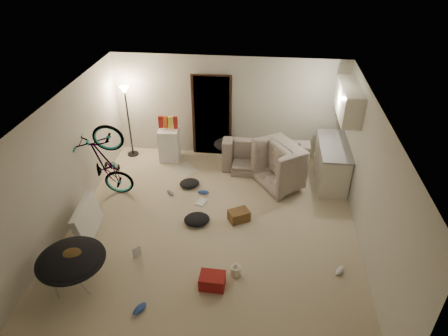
# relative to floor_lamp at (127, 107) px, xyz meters

# --- Properties ---
(floor) EXTENTS (5.50, 6.00, 0.02)m
(floor) POSITION_rel_floor_lamp_xyz_m (2.40, -2.65, -1.32)
(floor) COLOR #C1B495
(floor) RESTS_ON ground
(ceiling) EXTENTS (5.50, 6.00, 0.02)m
(ceiling) POSITION_rel_floor_lamp_xyz_m (2.40, -2.65, 1.20)
(ceiling) COLOR white
(ceiling) RESTS_ON wall_back
(wall_back) EXTENTS (5.50, 0.02, 2.50)m
(wall_back) POSITION_rel_floor_lamp_xyz_m (2.40, 0.36, -0.06)
(wall_back) COLOR beige
(wall_back) RESTS_ON floor
(wall_front) EXTENTS (5.50, 0.02, 2.50)m
(wall_front) POSITION_rel_floor_lamp_xyz_m (2.40, -5.66, -0.06)
(wall_front) COLOR beige
(wall_front) RESTS_ON floor
(wall_left) EXTENTS (0.02, 6.00, 2.50)m
(wall_left) POSITION_rel_floor_lamp_xyz_m (-0.36, -2.65, -0.06)
(wall_left) COLOR beige
(wall_left) RESTS_ON floor
(wall_right) EXTENTS (0.02, 6.00, 2.50)m
(wall_right) POSITION_rel_floor_lamp_xyz_m (5.16, -2.65, -0.06)
(wall_right) COLOR beige
(wall_right) RESTS_ON floor
(doorway) EXTENTS (0.85, 0.10, 2.04)m
(doorway) POSITION_rel_floor_lamp_xyz_m (2.00, 0.32, -0.29)
(doorway) COLOR black
(doorway) RESTS_ON floor
(door_trim) EXTENTS (0.97, 0.04, 2.10)m
(door_trim) POSITION_rel_floor_lamp_xyz_m (2.00, 0.29, -0.29)
(door_trim) COLOR #321B11
(door_trim) RESTS_ON floor
(floor_lamp) EXTENTS (0.28, 0.28, 1.81)m
(floor_lamp) POSITION_rel_floor_lamp_xyz_m (0.00, 0.00, 0.00)
(floor_lamp) COLOR black
(floor_lamp) RESTS_ON floor
(kitchen_counter) EXTENTS (0.60, 1.50, 0.88)m
(kitchen_counter) POSITION_rel_floor_lamp_xyz_m (4.83, -0.65, -0.87)
(kitchen_counter) COLOR beige
(kitchen_counter) RESTS_ON floor
(counter_top) EXTENTS (0.64, 1.54, 0.04)m
(counter_top) POSITION_rel_floor_lamp_xyz_m (4.83, -0.65, -0.41)
(counter_top) COLOR gray
(counter_top) RESTS_ON kitchen_counter
(kitchen_uppers) EXTENTS (0.38, 1.40, 0.65)m
(kitchen_uppers) POSITION_rel_floor_lamp_xyz_m (4.96, -0.65, 0.64)
(kitchen_uppers) COLOR beige
(kitchen_uppers) RESTS_ON wall_right
(sofa) EXTENTS (2.00, 0.78, 0.58)m
(sofa) POSITION_rel_floor_lamp_xyz_m (3.35, -0.20, -1.02)
(sofa) COLOR #3E473F
(sofa) RESTS_ON floor
(armchair) EXTENTS (1.47, 1.51, 0.75)m
(armchair) POSITION_rel_floor_lamp_xyz_m (3.96, -0.76, -0.93)
(armchair) COLOR #3E473F
(armchair) RESTS_ON floor
(bicycle) EXTENTS (1.87, 0.93, 1.05)m
(bicycle) POSITION_rel_floor_lamp_xyz_m (0.10, -1.80, -0.83)
(bicycle) COLOR black
(bicycle) RESTS_ON floor
(book_asset) EXTENTS (0.27, 0.27, 0.02)m
(book_asset) POSITION_rel_floor_lamp_xyz_m (1.13, -3.59, -1.30)
(book_asset) COLOR maroon
(book_asset) RESTS_ON floor
(mini_fridge) EXTENTS (0.51, 0.51, 0.81)m
(mini_fridge) POSITION_rel_floor_lamp_xyz_m (0.99, -0.10, -0.90)
(mini_fridge) COLOR white
(mini_fridge) RESTS_ON floor
(snack_box_0) EXTENTS (0.10, 0.07, 0.30)m
(snack_box_0) POSITION_rel_floor_lamp_xyz_m (0.82, -0.10, -0.31)
(snack_box_0) COLOR maroon
(snack_box_0) RESTS_ON mini_fridge
(snack_box_1) EXTENTS (0.11, 0.09, 0.30)m
(snack_box_1) POSITION_rel_floor_lamp_xyz_m (0.94, -0.10, -0.31)
(snack_box_1) COLOR #D1551A
(snack_box_1) RESTS_ON mini_fridge
(snack_box_2) EXTENTS (0.12, 0.09, 0.30)m
(snack_box_2) POSITION_rel_floor_lamp_xyz_m (1.06, -0.10, -0.31)
(snack_box_2) COLOR yellow
(snack_box_2) RESTS_ON mini_fridge
(snack_box_3) EXTENTS (0.11, 0.08, 0.30)m
(snack_box_3) POSITION_rel_floor_lamp_xyz_m (1.18, -0.10, -0.31)
(snack_box_3) COLOR maroon
(snack_box_3) RESTS_ON mini_fridge
(saucer_chair) EXTENTS (1.08, 1.08, 0.77)m
(saucer_chair) POSITION_rel_floor_lamp_xyz_m (0.39, -4.26, -0.85)
(saucer_chair) COLOR silver
(saucer_chair) RESTS_ON floor
(hoodie) EXTENTS (0.58, 0.52, 0.22)m
(hoodie) POSITION_rel_floor_lamp_xyz_m (0.44, -4.29, -0.64)
(hoodie) COLOR #4D371A
(hoodie) RESTS_ON saucer_chair
(sofa_drape) EXTENTS (0.58, 0.49, 0.28)m
(sofa_drape) POSITION_rel_floor_lamp_xyz_m (2.40, -0.20, -0.77)
(sofa_drape) COLOR black
(sofa_drape) RESTS_ON sofa
(tv_box) EXTENTS (0.35, 1.02, 0.67)m
(tv_box) POSITION_rel_floor_lamp_xyz_m (0.10, -3.01, -0.98)
(tv_box) COLOR silver
(tv_box) RESTS_ON floor
(drink_case_a) EXTENTS (0.47, 0.43, 0.22)m
(drink_case_a) POSITION_rel_floor_lamp_xyz_m (2.89, -2.31, -1.20)
(drink_case_a) COLOR brown
(drink_case_a) RESTS_ON floor
(drink_case_b) EXTENTS (0.42, 0.32, 0.24)m
(drink_case_b) POSITION_rel_floor_lamp_xyz_m (2.60, -4.04, -1.19)
(drink_case_b) COLOR maroon
(drink_case_b) RESTS_ON floor
(juicer) EXTENTS (0.18, 0.18, 0.25)m
(juicer) POSITION_rel_floor_lamp_xyz_m (2.95, -3.75, -1.20)
(juicer) COLOR beige
(juicer) RESTS_ON floor
(newspaper) EXTENTS (0.71, 0.73, 0.01)m
(newspaper) POSITION_rel_floor_lamp_xyz_m (1.46, -0.58, -1.30)
(newspaper) COLOR beige
(newspaper) RESTS_ON floor
(book_blue) EXTENTS (0.35, 0.36, 0.03)m
(book_blue) POSITION_rel_floor_lamp_xyz_m (2.08, -2.47, -1.29)
(book_blue) COLOR #2C4BA1
(book_blue) RESTS_ON floor
(book_white) EXTENTS (0.27, 0.31, 0.02)m
(book_white) POSITION_rel_floor_lamp_xyz_m (2.05, -1.83, -1.30)
(book_white) COLOR silver
(book_white) RESTS_ON floor
(shoe_0) EXTENTS (0.25, 0.10, 0.09)m
(shoe_0) POSITION_rel_floor_lamp_xyz_m (2.05, -1.51, -1.26)
(shoe_0) COLOR #2C4BA1
(shoe_0) RESTS_ON floor
(shoe_1) EXTENTS (0.23, 0.24, 0.09)m
(shoe_1) POSITION_rel_floor_lamp_xyz_m (1.34, -1.62, -1.26)
(shoe_1) COLOR slate
(shoe_1) RESTS_ON floor
(shoe_2) EXTENTS (0.22, 0.29, 0.10)m
(shoe_2) POSITION_rel_floor_lamp_xyz_m (1.56, -4.65, -1.26)
(shoe_2) COLOR #2C4BA1
(shoe_2) RESTS_ON floor
(shoe_4) EXTENTS (0.23, 0.27, 0.10)m
(shoe_4) POSITION_rel_floor_lamp_xyz_m (4.70, -3.50, -1.26)
(shoe_4) COLOR white
(shoe_4) RESTS_ON floor
(clothes_lump_a) EXTENTS (0.61, 0.57, 0.16)m
(clothes_lump_a) POSITION_rel_floor_lamp_xyz_m (2.07, -2.48, -1.23)
(clothes_lump_a) COLOR black
(clothes_lump_a) RESTS_ON floor
(clothes_lump_b) EXTENTS (0.56, 0.53, 0.14)m
(clothes_lump_b) POSITION_rel_floor_lamp_xyz_m (1.69, -1.24, -1.24)
(clothes_lump_b) COLOR black
(clothes_lump_b) RESTS_ON floor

